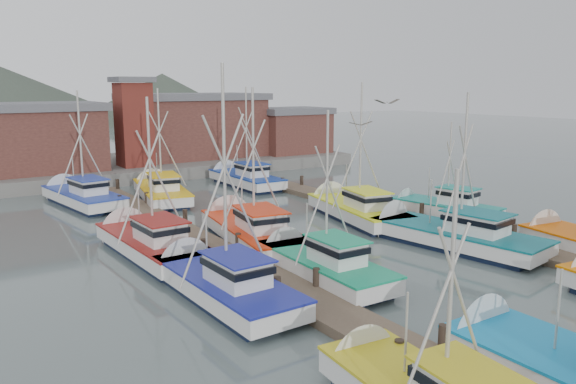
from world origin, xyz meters
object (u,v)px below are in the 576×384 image
lookout_tower (134,121)px  boat_4 (318,263)px  boat_8 (249,229)px  boat_12 (160,191)px

lookout_tower → boat_4: (-2.58, -33.20, -4.87)m
lookout_tower → boat_4: size_ratio=0.97×
lookout_tower → boat_8: (-2.11, -25.88, -4.87)m
lookout_tower → boat_4: bearing=-94.5°
boat_4 → boat_8: (0.47, 7.32, 0.00)m
lookout_tower → boat_8: size_ratio=0.80×
boat_4 → boat_12: size_ratio=0.84×
boat_4 → lookout_tower: bearing=87.4°
boat_4 → boat_8: size_ratio=0.82×
boat_4 → boat_12: bearing=90.1°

